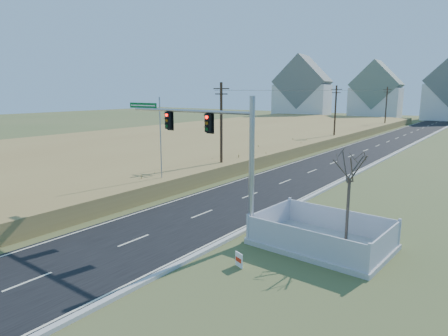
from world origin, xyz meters
TOP-DOWN VIEW (x-y plane):
  - ground at (0.00, 0.00)m, footprint 260.00×260.00m
  - road at (0.00, 50.00)m, footprint 8.00×180.00m
  - curb at (4.15, 50.00)m, footprint 0.30×180.00m
  - reed_marsh at (-24.00, 40.00)m, footprint 38.00×110.00m
  - utility_pole_near at (-6.50, 15.00)m, footprint 1.80×0.26m
  - utility_pole_mid at (-6.50, 45.00)m, footprint 1.80×0.26m
  - utility_pole_far at (-6.50, 75.00)m, footprint 1.80×0.26m
  - condo_nw at (-38.00, 100.00)m, footprint 17.69×13.38m
  - condo_nnw at (-18.00, 108.00)m, footprint 14.93×11.17m
  - traffic_signal_mast at (3.37, 1.78)m, footprint 10.01×0.68m
  - fence_enclosure at (8.69, 3.47)m, footprint 7.14×5.09m
  - open_sign at (6.55, -1.29)m, footprint 0.54×0.26m
  - flagpole at (-6.25, 6.54)m, footprint 0.35×0.35m
  - bare_tree at (9.60, 4.64)m, footprint 2.06×2.06m

SIDE VIEW (x-z plane):
  - ground at x=0.00m, z-range 0.00..0.00m
  - road at x=0.00m, z-range 0.00..0.06m
  - curb at x=4.15m, z-range 0.00..0.18m
  - fence_enclosure at x=8.69m, z-range -0.49..1.09m
  - open_sign at x=6.55m, z-range 0.02..0.72m
  - reed_marsh at x=-24.00m, z-range 0.00..1.30m
  - flagpole at x=-6.25m, z-range -0.78..6.96m
  - bare_tree at x=9.60m, z-range 1.67..7.15m
  - utility_pole_near at x=-6.50m, z-range 0.18..9.18m
  - utility_pole_mid at x=-6.50m, z-range 0.18..9.18m
  - utility_pole_far at x=-6.50m, z-range 0.18..9.18m
  - traffic_signal_mast at x=3.37m, z-range 0.84..8.80m
  - condo_nnw at x=-18.00m, z-range -1.58..15.45m
  - condo_nw at x=-38.00m, z-range -1.82..17.23m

